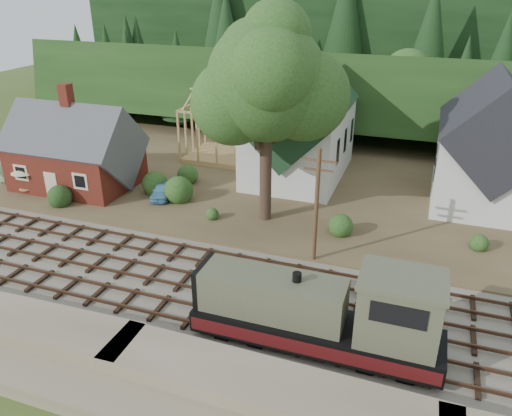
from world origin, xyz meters
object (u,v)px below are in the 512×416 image
(car_blue, at_px, (163,190))
(car_green, at_px, (1,171))
(locomotive, at_px, (325,315))
(patio_set, at_px, (24,171))

(car_blue, xyz_separation_m, car_green, (-16.39, -1.02, 0.01))
(car_green, bearing_deg, locomotive, -90.67)
(locomotive, bearing_deg, patio_set, 159.12)
(car_blue, distance_m, patio_set, 12.05)
(car_blue, xyz_separation_m, patio_set, (-11.57, -3.05, 1.38))
(patio_set, bearing_deg, car_blue, 14.77)
(patio_set, bearing_deg, locomotive, -20.88)
(car_blue, bearing_deg, car_green, 170.38)
(locomotive, xyz_separation_m, car_blue, (-16.95, 13.93, -1.24))
(car_blue, height_order, car_green, car_green)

